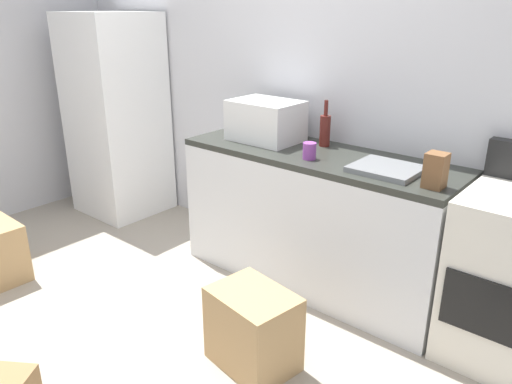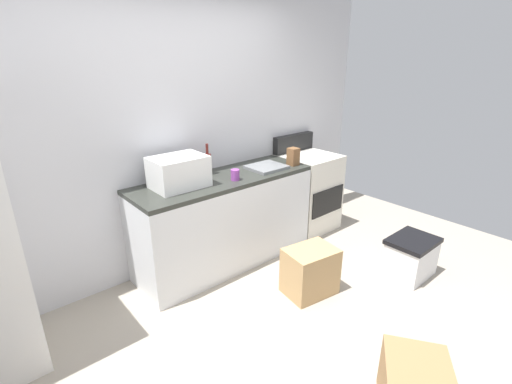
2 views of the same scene
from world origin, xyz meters
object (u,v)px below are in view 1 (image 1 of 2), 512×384
cardboard_box_medium (253,329)px  knife_block (436,170)px  wine_bottle (325,129)px  coffee_mug (309,151)px  refrigerator (117,116)px  microwave (266,121)px

cardboard_box_medium → knife_block: bearing=54.3°
knife_block → cardboard_box_medium: bearing=-125.7°
wine_bottle → coffee_mug: wine_bottle is taller
refrigerator → coffee_mug: (2.08, -0.09, 0.09)m
refrigerator → cardboard_box_medium: (2.29, -0.86, -0.65)m
refrigerator → microwave: size_ratio=3.73×
microwave → knife_block: (1.24, -0.18, -0.05)m
microwave → refrigerator: bearing=-177.1°
wine_bottle → cardboard_box_medium: bearing=-74.4°
refrigerator → wine_bottle: (1.99, 0.22, 0.15)m
coffee_mug → knife_block: (0.76, -0.00, 0.04)m
coffee_mug → microwave: bearing=160.0°
cardboard_box_medium → microwave: bearing=126.0°
microwave → wine_bottle: size_ratio=1.53×
wine_bottle → microwave: bearing=-160.9°
coffee_mug → knife_block: size_ratio=0.56×
cardboard_box_medium → refrigerator: bearing=159.3°
microwave → cardboard_box_medium: 1.43m
refrigerator → microwave: bearing=2.9°
coffee_mug → cardboard_box_medium: coffee_mug is taller
knife_block → cardboard_box_medium: size_ratio=0.42×
refrigerator → wine_bottle: 2.00m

